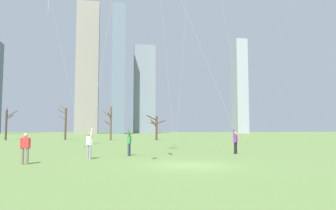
% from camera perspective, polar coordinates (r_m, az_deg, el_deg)
% --- Properties ---
extents(ground_plane, '(400.00, 400.00, 0.00)m').
position_cam_1_polar(ground_plane, '(15.97, 4.02, -11.03)').
color(ground_plane, '#5B7A3D').
extents(kite_flyer_midfield_left_pink, '(1.61, 8.76, 9.53)m').
position_cam_1_polar(kite_flyer_midfield_left_pink, '(20.65, -7.39, -4.44)').
color(kite_flyer_midfield_left_pink, '#33384C').
rests_on(kite_flyer_midfield_left_pink, ground).
extents(kite_flyer_far_back_orange, '(2.43, 6.17, 13.39)m').
position_cam_1_polar(kite_flyer_far_back_orange, '(18.39, -12.98, 1.84)').
color(kite_flyer_far_back_orange, gray).
rests_on(kite_flyer_far_back_orange, ground).
extents(kite_flyer_midfield_right_purple, '(9.28, 4.18, 18.56)m').
position_cam_1_polar(kite_flyer_midfield_right_purple, '(22.40, 8.92, 2.15)').
color(kite_flyer_midfield_right_purple, black).
rests_on(kite_flyer_midfield_right_purple, ground).
extents(bystander_far_off_by_trees, '(0.51, 0.24, 1.62)m').
position_cam_1_polar(bystander_far_off_by_trees, '(17.78, -24.88, -7.03)').
color(bystander_far_off_by_trees, '#726656').
rests_on(bystander_far_off_by_trees, ground).
extents(distant_kite_drifting_left_white, '(4.30, 1.58, 15.82)m').
position_cam_1_polar(distant_kite_drifting_left_white, '(34.33, -20.87, 16.98)').
color(distant_kite_drifting_left_white, white).
rests_on(distant_kite_drifting_left_white, ground).
extents(bare_tree_right_of_center, '(1.96, 2.96, 5.63)m').
position_cam_1_polar(bare_tree_right_of_center, '(58.56, -27.65, -3.02)').
color(bare_tree_right_of_center, '#423326').
rests_on(bare_tree_right_of_center, ground).
extents(bare_tree_far_right_edge, '(3.23, 2.72, 4.19)m').
position_cam_1_polar(bare_tree_far_right_edge, '(52.10, -2.25, -3.93)').
color(bare_tree_far_right_edge, '#4C3828').
rests_on(bare_tree_far_right_edge, ground).
extents(bare_tree_center, '(1.55, 1.46, 5.57)m').
position_cam_1_polar(bare_tree_center, '(52.07, -10.59, -3.19)').
color(bare_tree_center, brown).
rests_on(bare_tree_center, ground).
extents(bare_tree_left_of_center, '(1.66, 1.20, 6.12)m').
position_cam_1_polar(bare_tree_left_of_center, '(56.67, -18.46, -3.11)').
color(bare_tree_left_of_center, '#4C3828').
rests_on(bare_tree_left_of_center, ground).
extents(skyline_squat_block, '(5.34, 7.55, 42.89)m').
position_cam_1_polar(skyline_squat_block, '(145.24, 13.06, 3.36)').
color(skyline_squat_block, '#9EA3AD').
rests_on(skyline_squat_block, ground).
extents(skyline_wide_slab, '(9.91, 6.65, 59.33)m').
position_cam_1_polar(skyline_wide_slab, '(144.57, -14.64, 6.73)').
color(skyline_wide_slab, gray).
rests_on(skyline_wide_slab, ground).
extents(skyline_slender_spire, '(5.32, 11.74, 54.22)m').
position_cam_1_polar(skyline_slender_spire, '(133.53, -9.22, 6.45)').
color(skyline_slender_spire, slate).
rests_on(skyline_slender_spire, ground).
extents(skyline_tall_tower, '(9.93, 5.37, 41.75)m').
position_cam_1_polar(skyline_tall_tower, '(147.17, -4.39, 2.93)').
color(skyline_tall_tower, gray).
rests_on(skyline_tall_tower, ground).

